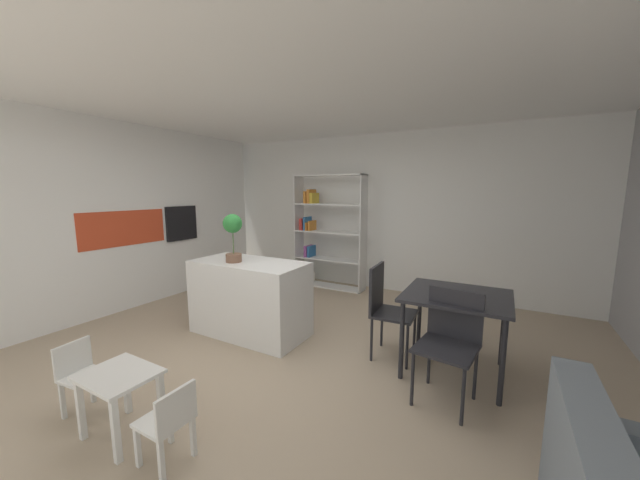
{
  "coord_description": "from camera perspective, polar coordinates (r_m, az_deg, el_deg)",
  "views": [
    {
      "loc": [
        2.02,
        -2.67,
        1.73
      ],
      "look_at": [
        0.32,
        0.4,
        1.21
      ],
      "focal_mm": 18.56,
      "sensor_mm": 36.0,
      "label": 1
    }
  ],
  "objects": [
    {
      "name": "child_chair_right",
      "position": [
        2.54,
        -24.59,
        -26.48
      ],
      "size": [
        0.28,
        0.28,
        0.53
      ],
      "rotation": [
        0.0,
        0.0,
        -1.57
      ],
      "color": "white",
      "rests_on": "ground_plane"
    },
    {
      "name": "back_partition",
      "position": [
        5.93,
        9.1,
        4.67
      ],
      "size": [
        6.81,
        0.06,
        2.7
      ],
      "primitive_type": "cube",
      "color": "white",
      "rests_on": "ground_plane"
    },
    {
      "name": "open_bookshelf",
      "position": [
        5.95,
        0.63,
        1.38
      ],
      "size": [
        1.31,
        0.32,
        2.01
      ],
      "color": "white",
      "rests_on": "ground_plane"
    },
    {
      "name": "potted_plant_on_island",
      "position": [
        4.0,
        -14.81,
        1.41
      ],
      "size": [
        0.22,
        0.22,
        0.57
      ],
      "color": "brown",
      "rests_on": "kitchen_island"
    },
    {
      "name": "built_in_oven",
      "position": [
        6.03,
        -22.77,
        2.72
      ],
      "size": [
        0.06,
        0.58,
        0.57
      ],
      "color": "black",
      "rests_on": "ground_plane"
    },
    {
      "name": "child_chair_left",
      "position": [
        3.33,
        -35.94,
        -18.21
      ],
      "size": [
        0.3,
        0.3,
        0.57
      ],
      "rotation": [
        0.0,
        0.0,
        1.68
      ],
      "color": "silver",
      "rests_on": "ground_plane"
    },
    {
      "name": "dining_chair_near",
      "position": [
        3.04,
        21.53,
        -15.01
      ],
      "size": [
        0.5,
        0.51,
        0.91
      ],
      "rotation": [
        0.0,
        0.0,
        -0.14
      ],
      "color": "#232328",
      "rests_on": "ground_plane"
    },
    {
      "name": "dining_table",
      "position": [
        3.41,
        22.44,
        -10.08
      ],
      "size": [
        0.93,
        0.84,
        0.77
      ],
      "color": "#232328",
      "rests_on": "ground_plane"
    },
    {
      "name": "tall_cabinet_run_left",
      "position": [
        5.73,
        -33.12,
        3.28
      ],
      "size": [
        0.62,
        5.28,
        2.7
      ],
      "primitive_type": "cube",
      "color": "white",
      "rests_on": "ground_plane"
    },
    {
      "name": "dining_chair_island_side",
      "position": [
        3.57,
        11.16,
        -10.59
      ],
      "size": [
        0.44,
        0.45,
        0.97
      ],
      "rotation": [
        0.0,
        0.0,
        1.61
      ],
      "color": "#232328",
      "rests_on": "ground_plane"
    },
    {
      "name": "kitchen_island",
      "position": [
        4.15,
        -11.99,
        -9.71
      ],
      "size": [
        1.39,
        0.68,
        0.9
      ],
      "primitive_type": "cube",
      "color": "white",
      "rests_on": "ground_plane"
    },
    {
      "name": "ceiling_slab",
      "position": [
        3.49,
        -8.57,
        25.0
      ],
      "size": [
        6.81,
        5.85,
        0.06
      ],
      "color": "white",
      "rests_on": "ground_plane"
    },
    {
      "name": "child_table",
      "position": [
        2.89,
        -31.26,
        -20.72
      ],
      "size": [
        0.5,
        0.4,
        0.47
      ],
      "color": "white",
      "rests_on": "ground_plane"
    },
    {
      "name": "ground_plane",
      "position": [
        3.77,
        -7.61,
        -18.94
      ],
      "size": [
        9.37,
        9.37,
        0.0
      ],
      "primitive_type": "plane",
      "color": "tan"
    },
    {
      "name": "cabinet_niche_splashback",
      "position": [
        5.51,
        -30.68,
        1.74
      ],
      "size": [
        0.01,
        1.23,
        0.5
      ],
      "color": "#CC4223",
      "rests_on": "ground_plane"
    }
  ]
}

